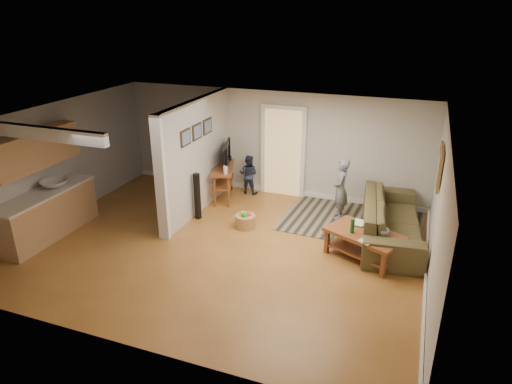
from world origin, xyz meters
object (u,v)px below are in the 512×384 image
speaker_left (197,196)px  speaker_right (230,173)px  sofa (389,238)px  coffee_table (366,238)px  child (339,217)px  toddler (249,193)px  toy_basket (245,220)px  tv_console (224,170)px

speaker_left → speaker_right: size_ratio=1.16×
sofa → coffee_table: 1.11m
child → toddler: child is taller
speaker_left → toddler: size_ratio=1.07×
speaker_left → toy_basket: size_ratio=2.50×
sofa → speaker_left: 4.08m
toy_basket → toddler: (-0.62, 1.79, -0.15)m
tv_console → toddler: tv_console is taller
speaker_right → tv_console: bearing=-85.7°
coffee_table → toy_basket: coffee_table is taller
speaker_left → speaker_right: bearing=102.2°
sofa → child: (-1.14, 0.62, 0.00)m
coffee_table → child: (-0.77, 1.59, -0.41)m
toy_basket → child: 2.11m
sofa → child: 1.30m
tv_console → toy_basket: bearing=-70.1°
coffee_table → tv_console: size_ratio=1.15×
tv_console → toddler: 0.98m
coffee_table → speaker_right: size_ratio=1.72×
coffee_table → toy_basket: (-2.51, 0.42, -0.26)m
speaker_left → child: (2.87, 1.12, -0.52)m
speaker_right → sofa: bearing=-20.4°
coffee_table → tv_console: tv_console is taller
tv_console → toy_basket: 1.76m
sofa → speaker_left: (-4.01, -0.50, 0.52)m
toddler → toy_basket: bearing=108.7°
coffee_table → speaker_left: speaker_left is taller
coffee_table → child: 1.81m
sofa → tv_console: (-3.95, 0.74, 0.72)m
toy_basket → child: size_ratio=0.31×
speaker_left → toy_basket: bearing=9.9°
tv_console → speaker_right: size_ratio=1.50×
speaker_left → child: bearing=33.5°
sofa → toy_basket: (-2.89, -0.55, 0.15)m
tv_console → toy_basket: (1.06, -1.29, -0.57)m
toy_basket → tv_console: bearing=129.4°
speaker_right → child: bearing=-15.4°
sofa → coffee_table: bearing=151.8°
child → toy_basket: bearing=-61.6°
sofa → child: child is taller
toy_basket → child: bearing=33.7°
speaker_right → toy_basket: size_ratio=2.15×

